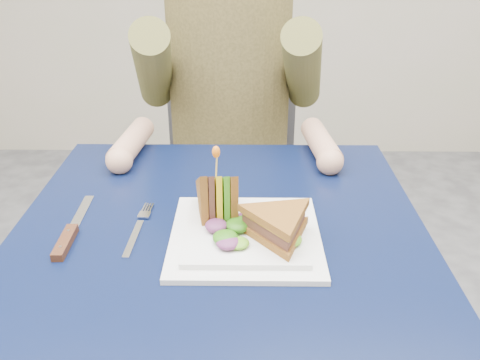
{
  "coord_description": "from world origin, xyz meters",
  "views": [
    {
      "loc": [
        0.05,
        -0.79,
        1.23
      ],
      "look_at": [
        0.04,
        0.0,
        0.82
      ],
      "focal_mm": 38.0,
      "sensor_mm": 36.0,
      "label": 1
    }
  ],
  "objects_px": {
    "table": "(221,260)",
    "sandwich_flat": "(278,225)",
    "diner": "(229,50)",
    "knife": "(68,236)",
    "plate": "(245,234)",
    "sandwich_upright": "(217,199)",
    "chair": "(231,158)",
    "fork": "(137,230)"
  },
  "relations": [
    {
      "from": "table",
      "to": "sandwich_flat",
      "type": "bearing_deg",
      "value": -34.78
    },
    {
      "from": "sandwich_flat",
      "to": "diner",
      "type": "bearing_deg",
      "value": 98.68
    },
    {
      "from": "diner",
      "to": "knife",
      "type": "distance_m",
      "value": 0.72
    },
    {
      "from": "plate",
      "to": "sandwich_upright",
      "type": "distance_m",
      "value": 0.08
    },
    {
      "from": "diner",
      "to": "knife",
      "type": "xyz_separation_m",
      "value": [
        -0.26,
        -0.65,
        -0.18
      ]
    },
    {
      "from": "sandwich_flat",
      "to": "sandwich_upright",
      "type": "relative_size",
      "value": 1.41
    },
    {
      "from": "table",
      "to": "chair",
      "type": "xyz_separation_m",
      "value": [
        0.0,
        0.71,
        -0.11
      ]
    },
    {
      "from": "fork",
      "to": "knife",
      "type": "height_order",
      "value": "knife"
    },
    {
      "from": "table",
      "to": "sandwich_upright",
      "type": "xyz_separation_m",
      "value": [
        -0.0,
        -0.0,
        0.13
      ]
    },
    {
      "from": "chair",
      "to": "diner",
      "type": "relative_size",
      "value": 1.25
    },
    {
      "from": "table",
      "to": "fork",
      "type": "relative_size",
      "value": 4.18
    },
    {
      "from": "diner",
      "to": "plate",
      "type": "bearing_deg",
      "value": -85.83
    },
    {
      "from": "table",
      "to": "diner",
      "type": "distance_m",
      "value": 0.65
    },
    {
      "from": "sandwich_flat",
      "to": "sandwich_upright",
      "type": "xyz_separation_m",
      "value": [
        -0.11,
        0.07,
        0.01
      ]
    },
    {
      "from": "table",
      "to": "fork",
      "type": "bearing_deg",
      "value": -171.15
    },
    {
      "from": "sandwich_upright",
      "to": "knife",
      "type": "bearing_deg",
      "value": -169.1
    },
    {
      "from": "table",
      "to": "plate",
      "type": "height_order",
      "value": "plate"
    },
    {
      "from": "sandwich_flat",
      "to": "knife",
      "type": "xyz_separation_m",
      "value": [
        -0.36,
        0.02,
        -0.04
      ]
    },
    {
      "from": "plate",
      "to": "fork",
      "type": "xyz_separation_m",
      "value": [
        -0.19,
        0.02,
        -0.01
      ]
    },
    {
      "from": "table",
      "to": "sandwich_flat",
      "type": "distance_m",
      "value": 0.18
    },
    {
      "from": "sandwich_flat",
      "to": "knife",
      "type": "bearing_deg",
      "value": 176.83
    },
    {
      "from": "fork",
      "to": "knife",
      "type": "relative_size",
      "value": 0.81
    },
    {
      "from": "chair",
      "to": "knife",
      "type": "bearing_deg",
      "value": -109.11
    },
    {
      "from": "sandwich_flat",
      "to": "fork",
      "type": "distance_m",
      "value": 0.26
    },
    {
      "from": "plate",
      "to": "chair",
      "type": "bearing_deg",
      "value": 93.55
    },
    {
      "from": "chair",
      "to": "knife",
      "type": "relative_size",
      "value": 4.2
    },
    {
      "from": "diner",
      "to": "fork",
      "type": "xyz_separation_m",
      "value": [
        -0.15,
        -0.62,
        -0.18
      ]
    },
    {
      "from": "chair",
      "to": "knife",
      "type": "xyz_separation_m",
      "value": [
        -0.26,
        -0.76,
        0.2
      ]
    },
    {
      "from": "chair",
      "to": "diner",
      "type": "distance_m",
      "value": 0.39
    },
    {
      "from": "sandwich_upright",
      "to": "knife",
      "type": "xyz_separation_m",
      "value": [
        -0.26,
        -0.05,
        -0.05
      ]
    },
    {
      "from": "chair",
      "to": "sandwich_flat",
      "type": "xyz_separation_m",
      "value": [
        0.1,
        -0.78,
        0.23
      ]
    },
    {
      "from": "diner",
      "to": "fork",
      "type": "height_order",
      "value": "diner"
    },
    {
      "from": "chair",
      "to": "sandwich_upright",
      "type": "distance_m",
      "value": 0.75
    },
    {
      "from": "sandwich_upright",
      "to": "fork",
      "type": "relative_size",
      "value": 0.82
    },
    {
      "from": "chair",
      "to": "fork",
      "type": "height_order",
      "value": "chair"
    },
    {
      "from": "plate",
      "to": "table",
      "type": "bearing_deg",
      "value": 135.67
    },
    {
      "from": "sandwich_upright",
      "to": "sandwich_flat",
      "type": "bearing_deg",
      "value": -33.51
    },
    {
      "from": "table",
      "to": "fork",
      "type": "height_order",
      "value": "fork"
    },
    {
      "from": "diner",
      "to": "sandwich_flat",
      "type": "relative_size",
      "value": 3.61
    },
    {
      "from": "sandwich_upright",
      "to": "knife",
      "type": "relative_size",
      "value": 0.66
    },
    {
      "from": "table",
      "to": "sandwich_flat",
      "type": "height_order",
      "value": "sandwich_flat"
    },
    {
      "from": "knife",
      "to": "fork",
      "type": "bearing_deg",
      "value": 13.42
    }
  ]
}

